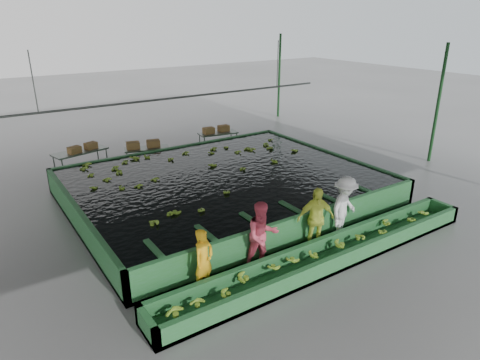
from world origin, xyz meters
TOP-DOWN VIEW (x-y plane):
  - ground at (0.00, 0.00)m, footprint 80.00×80.00m
  - shed_roof at (0.00, 0.00)m, footprint 20.00×22.00m
  - shed_posts at (0.00, 0.00)m, footprint 20.00×22.00m
  - flotation_tank at (0.00, 1.50)m, footprint 10.00×8.00m
  - tank_water at (0.00, 1.50)m, footprint 9.70×7.70m
  - sorting_trough at (0.00, -3.60)m, footprint 10.00×1.00m
  - cableway_rail at (0.00, 5.00)m, footprint 0.08×0.08m
  - rail_hanger_left at (-5.00, 5.00)m, footprint 0.04×0.04m
  - rail_hanger_right at (5.00, 5.00)m, footprint 0.04×0.04m
  - worker_a at (-3.20, -2.80)m, footprint 0.66×0.55m
  - worker_b at (-1.53, -2.80)m, footprint 0.99×0.84m
  - worker_c at (0.25, -2.80)m, footprint 1.13×0.77m
  - worker_d at (1.35, -2.80)m, footprint 1.36×1.05m
  - packing_table_left at (-3.46, 6.86)m, footprint 2.23×1.30m
  - packing_table_mid at (-0.94, 6.14)m, footprint 1.96×1.24m
  - packing_table_right at (2.84, 6.64)m, footprint 1.91×0.97m
  - box_stack_left at (-3.35, 6.77)m, footprint 1.25×0.70m
  - box_stack_mid at (-1.05, 6.22)m, footprint 1.41×0.67m
  - box_stack_right at (2.80, 6.73)m, footprint 1.32×0.41m
  - floating_bananas at (0.00, 2.30)m, footprint 8.23×5.61m
  - trough_bananas at (0.00, -3.60)m, footprint 8.39×0.56m

SIDE VIEW (x-z plane):
  - ground at x=0.00m, z-range 0.00..0.00m
  - sorting_trough at x=0.00m, z-range 0.00..0.50m
  - trough_bananas at x=0.00m, z-range 0.34..0.46m
  - packing_table_right at x=2.84m, z-range 0.00..0.83m
  - packing_table_mid at x=-0.94m, z-range 0.00..0.83m
  - flotation_tank at x=0.00m, z-range 0.00..0.90m
  - packing_table_left at x=-3.46m, z-range 0.00..0.95m
  - worker_a at x=-3.20m, z-range 0.00..1.55m
  - box_stack_right at x=2.80m, z-range 0.69..0.97m
  - box_stack_mid at x=-1.05m, z-range 0.69..0.98m
  - tank_water at x=0.00m, z-range 0.85..0.85m
  - floating_bananas at x=0.00m, z-range 0.79..0.91m
  - worker_c at x=0.25m, z-range 0.00..1.78m
  - worker_b at x=-1.53m, z-range 0.00..1.81m
  - worker_d at x=1.35m, z-range 0.00..1.86m
  - box_stack_left at x=-3.35m, z-range 0.82..1.08m
  - shed_posts at x=0.00m, z-range 0.00..5.00m
  - cableway_rail at x=0.00m, z-range -4.00..10.00m
  - rail_hanger_left at x=-5.00m, z-range 3.00..5.00m
  - rail_hanger_right at x=5.00m, z-range 3.00..5.00m
  - shed_roof at x=0.00m, z-range 4.98..5.02m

